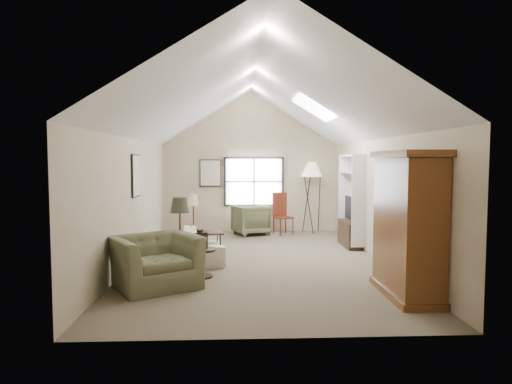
{
  "coord_description": "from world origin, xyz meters",
  "views": [
    {
      "loc": [
        -0.43,
        -9.15,
        2.07
      ],
      "look_at": [
        0.0,
        0.4,
        1.4
      ],
      "focal_mm": 32.0,
      "sensor_mm": 36.0,
      "label": 1
    }
  ],
  "objects_px": {
    "armchair_far": "(251,220)",
    "side_chair": "(283,214)",
    "armoire": "(408,224)",
    "sofa": "(203,244)",
    "side_table": "(202,263)",
    "coffee_table": "(199,244)",
    "armchair_near": "(156,262)"
  },
  "relations": [
    {
      "from": "armoire",
      "to": "side_table",
      "type": "xyz_separation_m",
      "value": [
        -3.21,
        1.22,
        -0.84
      ]
    },
    {
      "from": "armchair_far",
      "to": "side_chair",
      "type": "relative_size",
      "value": 0.79
    },
    {
      "from": "armchair_far",
      "to": "coffee_table",
      "type": "relative_size",
      "value": 0.91
    },
    {
      "from": "side_table",
      "to": "armchair_far",
      "type": "bearing_deg",
      "value": 77.47
    },
    {
      "from": "armchair_far",
      "to": "side_table",
      "type": "bearing_deg",
      "value": 55.87
    },
    {
      "from": "coffee_table",
      "to": "side_chair",
      "type": "xyz_separation_m",
      "value": [
        2.12,
        2.75,
        0.32
      ]
    },
    {
      "from": "coffee_table",
      "to": "side_chair",
      "type": "bearing_deg",
      "value": 52.37
    },
    {
      "from": "sofa",
      "to": "side_table",
      "type": "xyz_separation_m",
      "value": [
        0.1,
        -1.6,
        -0.04
      ]
    },
    {
      "from": "side_table",
      "to": "armchair_near",
      "type": "bearing_deg",
      "value": -139.96
    },
    {
      "from": "coffee_table",
      "to": "armoire",
      "type": "bearing_deg",
      "value": -41.92
    },
    {
      "from": "coffee_table",
      "to": "side_chair",
      "type": "distance_m",
      "value": 3.49
    },
    {
      "from": "armoire",
      "to": "side_chair",
      "type": "distance_m",
      "value": 5.98
    },
    {
      "from": "sofa",
      "to": "armchair_far",
      "type": "height_order",
      "value": "armchair_far"
    },
    {
      "from": "armoire",
      "to": "coffee_table",
      "type": "relative_size",
      "value": 2.18
    },
    {
      "from": "armchair_near",
      "to": "sofa",
      "type": "bearing_deg",
      "value": 44.15
    },
    {
      "from": "armoire",
      "to": "sofa",
      "type": "xyz_separation_m",
      "value": [
        -3.31,
        2.82,
        -0.8
      ]
    },
    {
      "from": "armoire",
      "to": "side_chair",
      "type": "bearing_deg",
      "value": 102.46
    },
    {
      "from": "armchair_near",
      "to": "armchair_far",
      "type": "xyz_separation_m",
      "value": [
        1.73,
        5.2,
        -0.0
      ]
    },
    {
      "from": "side_table",
      "to": "armoire",
      "type": "bearing_deg",
      "value": -20.86
    },
    {
      "from": "armchair_far",
      "to": "coffee_table",
      "type": "bearing_deg",
      "value": 44.63
    },
    {
      "from": "armoire",
      "to": "sofa",
      "type": "relative_size",
      "value": 1.07
    },
    {
      "from": "armchair_near",
      "to": "side_table",
      "type": "bearing_deg",
      "value": 9.55
    },
    {
      "from": "armchair_near",
      "to": "armchair_far",
      "type": "relative_size",
      "value": 1.42
    },
    {
      "from": "coffee_table",
      "to": "armchair_near",
      "type": "bearing_deg",
      "value": -101.73
    },
    {
      "from": "side_table",
      "to": "side_chair",
      "type": "relative_size",
      "value": 0.44
    },
    {
      "from": "armoire",
      "to": "side_table",
      "type": "relative_size",
      "value": 4.27
    },
    {
      "from": "sofa",
      "to": "armchair_near",
      "type": "distance_m",
      "value": 2.27
    },
    {
      "from": "coffee_table",
      "to": "side_table",
      "type": "xyz_separation_m",
      "value": [
        0.2,
        -1.84,
        -0.0
      ]
    },
    {
      "from": "coffee_table",
      "to": "side_table",
      "type": "bearing_deg",
      "value": -83.85
    },
    {
      "from": "armoire",
      "to": "coffee_table",
      "type": "distance_m",
      "value": 4.66
    },
    {
      "from": "sofa",
      "to": "armchair_far",
      "type": "bearing_deg",
      "value": -26.64
    },
    {
      "from": "armchair_near",
      "to": "coffee_table",
      "type": "distance_m",
      "value": 2.48
    }
  ]
}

